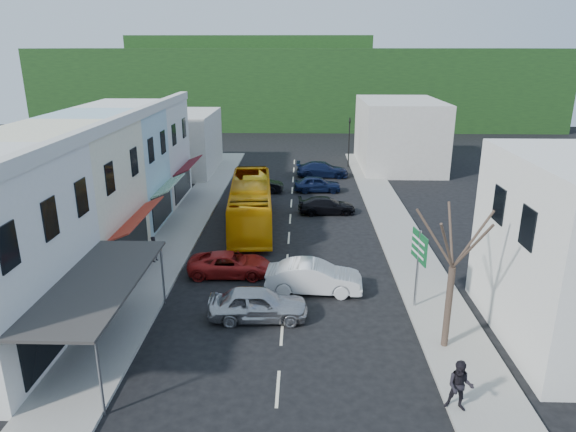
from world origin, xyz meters
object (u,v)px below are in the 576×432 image
at_px(traffic_signal, 349,142).
at_px(pedestrian_left, 154,248).
at_px(car_red, 230,263).
at_px(street_tree, 452,267).
at_px(car_white, 314,279).
at_px(car_silver, 258,305).
at_px(bus, 251,205).
at_px(direction_sign, 417,270).
at_px(pedestrian_right, 460,388).

bearing_deg(traffic_signal, pedestrian_left, 78.44).
bearing_deg(car_red, street_tree, -125.94).
relative_size(car_white, car_red, 0.96).
bearing_deg(car_silver, car_white, -44.45).
relative_size(pedestrian_left, traffic_signal, 0.33).
bearing_deg(street_tree, pedestrian_left, 149.70).
bearing_deg(bus, direction_sign, -57.20).
xyz_separation_m(pedestrian_right, street_tree, (0.60, 4.07, 2.74)).
relative_size(direction_sign, traffic_signal, 0.77).
distance_m(pedestrian_right, street_tree, 4.94).
bearing_deg(direction_sign, car_white, 152.35).
distance_m(pedestrian_left, pedestrian_right, 18.94).
distance_m(direction_sign, street_tree, 3.95).
height_order(car_silver, car_red, same).
distance_m(bus, pedestrian_left, 8.57).
distance_m(bus, direction_sign, 15.10).
xyz_separation_m(car_silver, car_red, (-1.97, 4.86, 0.00)).
bearing_deg(pedestrian_left, car_red, -88.65).
xyz_separation_m(car_white, pedestrian_left, (-9.27, 3.43, 0.30)).
xyz_separation_m(car_red, traffic_signal, (8.93, 27.75, 1.90)).
relative_size(car_silver, car_red, 0.96).
xyz_separation_m(car_silver, pedestrian_right, (7.48, -6.32, 0.30)).
relative_size(pedestrian_right, traffic_signal, 0.33).
xyz_separation_m(car_red, street_tree, (10.06, -7.12, 3.04)).
bearing_deg(traffic_signal, car_red, 87.90).
distance_m(car_silver, car_red, 5.25).
xyz_separation_m(car_red, pedestrian_left, (-4.63, 1.47, 0.30)).
xyz_separation_m(bus, pedestrian_left, (-5.00, -6.93, -0.55)).
distance_m(pedestrian_right, direction_sign, 7.65).
xyz_separation_m(car_white, car_red, (-4.63, 1.96, 0.00)).
xyz_separation_m(car_silver, street_tree, (8.08, -2.25, 3.04)).
distance_m(pedestrian_left, direction_sign, 15.08).
distance_m(bus, car_white, 11.24).
relative_size(bus, car_white, 2.64).
height_order(pedestrian_right, street_tree, street_tree).
bearing_deg(bus, car_silver, -87.66).
bearing_deg(bus, street_tree, -62.57).
relative_size(car_white, direction_sign, 1.09).
xyz_separation_m(pedestrian_right, traffic_signal, (-0.53, 38.94, 1.60)).
distance_m(car_white, car_red, 5.03).
height_order(bus, direction_sign, direction_sign).
bearing_deg(street_tree, car_red, 144.72).
bearing_deg(car_white, bus, 26.13).
xyz_separation_m(car_silver, car_white, (2.66, 2.90, 0.00)).
xyz_separation_m(car_red, direction_sign, (9.53, -3.60, 1.31)).
bearing_deg(direction_sign, traffic_signal, 81.96).
height_order(car_white, street_tree, street_tree).
relative_size(bus, pedestrian_right, 6.82).
xyz_separation_m(car_white, traffic_signal, (4.30, 29.72, 1.90)).
relative_size(car_silver, car_white, 1.00).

